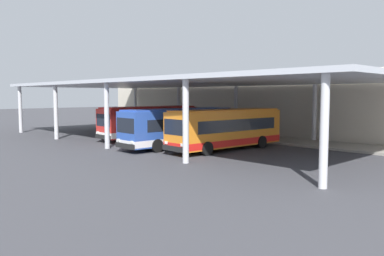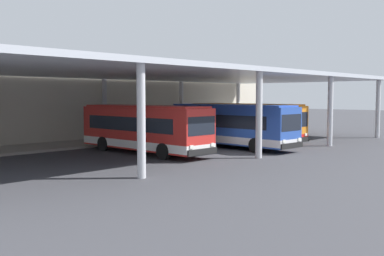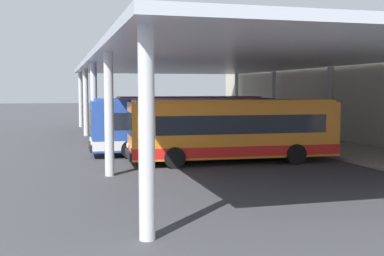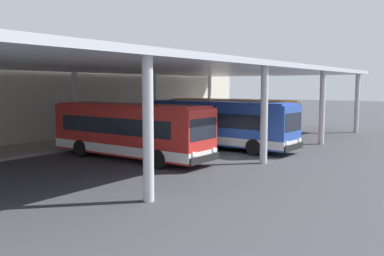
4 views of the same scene
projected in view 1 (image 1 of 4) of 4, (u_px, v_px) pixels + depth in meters
ground_plane at (133, 146)px, 32.85m from camera, size 200.00×200.00×0.00m
platform_kerb at (225, 135)px, 40.95m from camera, size 42.00×4.50×0.18m
station_building_facade at (245, 104)px, 42.92m from camera, size 48.00×1.60×6.56m
canopy_shelter at (181, 84)px, 36.20m from camera, size 40.00×17.00×5.55m
bus_nearest_bay at (150, 122)px, 38.13m from camera, size 2.75×10.54×3.17m
bus_second_bay at (179, 127)px, 31.97m from camera, size 2.91×10.59×3.17m
bus_middle_bay at (226, 129)px, 30.35m from camera, size 3.06×10.63×3.17m
bench_waiting at (157, 124)px, 49.27m from camera, size 1.80×0.45×0.92m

